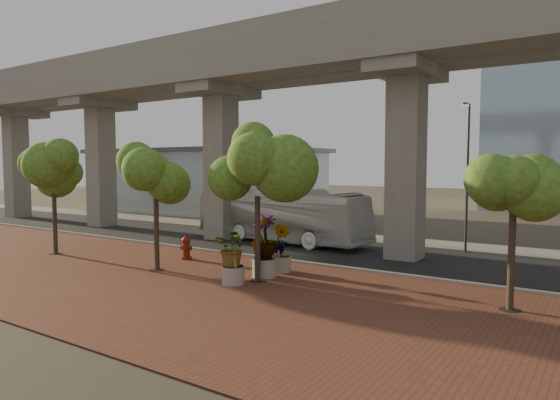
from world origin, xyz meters
The scene contains 18 objects.
ground centered at (0.00, 0.00, 0.00)m, with size 160.00×160.00×0.00m, color #3B372B.
brick_plaza centered at (0.00, -8.00, 0.03)m, with size 70.00×13.00×0.06m, color brown.
asphalt_road centered at (0.00, 2.00, 0.02)m, with size 90.00×8.00×0.04m, color black.
curb_strip centered at (0.00, -2.00, 0.08)m, with size 70.00×0.25×0.16m, color gray.
far_sidewalk centered at (0.00, 7.50, 0.03)m, with size 90.00×3.00×0.06m, color gray.
transit_viaduct centered at (0.00, 2.00, 7.29)m, with size 72.00×5.60×12.40m.
station_pavilion centered at (-20.00, 16.00, 3.22)m, with size 23.00×13.00×6.30m.
transit_bus centered at (-2.20, 3.03, 1.62)m, with size 2.73×11.63×3.24m, color silver.
fire_hydrant centered at (-2.91, -4.32, 0.64)m, with size 0.60×0.54×1.21m.
planter_front centered at (2.31, -7.05, 1.38)m, with size 1.98×1.98×2.18m.
planter_right centered at (2.60, -5.37, 1.63)m, with size 2.42×2.42×2.59m.
planter_left centered at (2.63, -4.13, 1.36)m, with size 1.95×1.95×2.14m.
street_tree_far_west centered at (-9.65, -7.09, 4.44)m, with size 3.59×3.59×6.04m.
street_tree_near_west centered at (-2.17, -6.90, 4.17)m, with size 3.10×3.10×5.55m.
street_tree_near_east centered at (2.82, -6.11, 4.64)m, with size 4.00×4.00×6.43m.
street_tree_far_east centered at (11.98, -4.83, 4.37)m, with size 3.42×3.42×5.89m.
streetlamp_west centered at (-11.01, 6.81, 4.59)m, with size 0.39×1.14×7.86m.
streetlamp_east centered at (8.12, 5.46, 4.61)m, with size 0.39×1.14×7.89m.
Camera 1 is at (14.60, -22.10, 4.75)m, focal length 32.00 mm.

